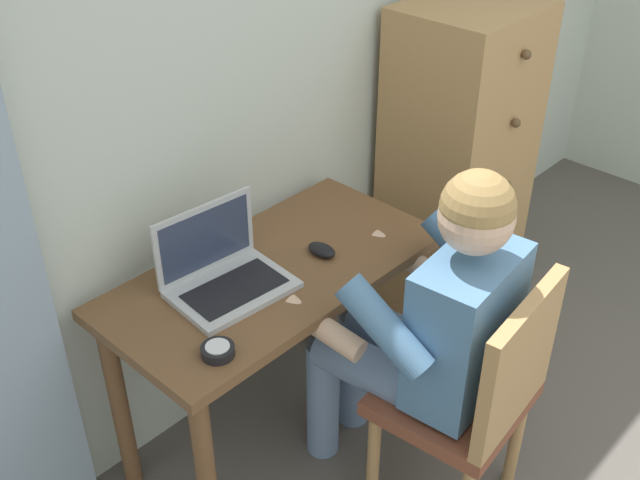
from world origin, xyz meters
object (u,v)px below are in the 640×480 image
dresser (457,165)px  chair (475,393)px  computer_mouse (322,250)px  desk_clock (218,351)px  laptop (223,272)px  desk (275,301)px  person_seated (426,320)px

dresser → chair: (-0.88, -0.69, -0.16)m
computer_mouse → desk_clock: 0.54m
laptop → chair: bearing=-61.9°
desk → computer_mouse: (0.16, -0.05, 0.14)m
desk → desk_clock: bearing=-154.5°
dresser → person_seated: 1.03m
person_seated → desk: bearing=112.0°
laptop → desk_clock: 0.31m
dresser → laptop: dresser is taller
desk_clock → laptop: bearing=46.2°
desk → person_seated: person_seated is taller
chair → laptop: (-0.36, 0.67, 0.29)m
chair → person_seated: (-0.02, 0.18, 0.18)m
laptop → desk_clock: laptop is taller
dresser → person_seated: size_ratio=1.09×
desk → computer_mouse: computer_mouse is taller
desk → desk_clock: 0.44m
desk → desk_clock: desk_clock is taller
dresser → chair: bearing=-141.7°
dresser → computer_mouse: dresser is taller
laptop → computer_mouse: 0.33m
dresser → laptop: size_ratio=3.59×
dresser → computer_mouse: bearing=-172.7°
desk_clock → person_seated: bearing=-26.2°
chair → person_seated: bearing=95.2°
computer_mouse → dresser: bearing=6.2°
dresser → laptop: 1.25m
dresser → desk_clock: dresser is taller
person_seated → computer_mouse: 0.40m
dresser → desk_clock: bearing=-170.6°
desk → desk_clock: size_ratio=11.91×
chair → computer_mouse: chair is taller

